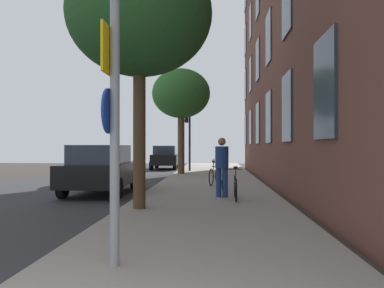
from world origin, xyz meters
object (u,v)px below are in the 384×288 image
object	(u,v)px
bicycle_3	(217,170)
car_1	(165,157)
bicycle_0	(235,187)
bicycle_1	(221,180)
sign_post	(113,115)
car_0	(101,169)
tree_far	(181,94)
pedestrian_0	(222,163)
traffic_light	(188,128)
bicycle_2	(214,175)
tree_near	(139,15)

from	to	relation	value
bicycle_3	car_1	size ratio (longest dim) A/B	0.41
bicycle_0	bicycle_1	world-z (taller)	bicycle_0
sign_post	car_1	distance (m)	23.24
bicycle_0	bicycle_3	xyz separation A→B (m)	(-0.49, 7.46, 0.02)
bicycle_0	car_0	distance (m)	4.81
tree_far	pedestrian_0	distance (m)	10.77
traffic_light	bicycle_2	distance (m)	9.24
tree_far	car_1	bearing A→B (deg)	104.67
car_1	tree_near	bearing A→B (deg)	-84.87
bicycle_0	car_1	distance (m)	17.22
bicycle_1	pedestrian_0	distance (m)	1.81
pedestrian_0	car_1	size ratio (longest dim) A/B	0.43
tree_far	bicycle_1	size ratio (longest dim) A/B	3.36
pedestrian_0	bicycle_1	bearing A→B (deg)	90.42
pedestrian_0	car_1	xyz separation A→B (m)	(-3.65, 16.23, -0.26)
car_1	bicycle_2	bearing A→B (deg)	-74.61
sign_post	tree_near	distance (m)	5.39
bicycle_3	car_0	size ratio (longest dim) A/B	0.40
tree_far	pedestrian_0	size ratio (longest dim) A/B	3.29
sign_post	tree_far	size ratio (longest dim) A/B	0.59
sign_post	car_0	world-z (taller)	sign_post
bicycle_3	car_0	distance (m)	6.67
sign_post	car_1	xyz separation A→B (m)	(-2.19, 23.10, -1.14)
bicycle_0	pedestrian_0	distance (m)	0.89
traffic_light	tree_near	bearing A→B (deg)	-90.62
tree_near	sign_post	bearing A→B (deg)	-83.37
bicycle_0	car_0	world-z (taller)	car_0
bicycle_1	bicycle_2	world-z (taller)	bicycle_2
pedestrian_0	sign_post	bearing A→B (deg)	-101.97
tree_near	bicycle_2	world-z (taller)	tree_near
bicycle_3	tree_far	bearing A→B (deg)	121.73
tree_near	bicycle_2	size ratio (longest dim) A/B	3.80
tree_far	bicycle_2	world-z (taller)	tree_far
bicycle_1	pedestrian_0	size ratio (longest dim) A/B	0.98
sign_post	bicycle_1	bearing A→B (deg)	80.42
traffic_light	pedestrian_0	xyz separation A→B (m)	(1.83, -12.61, -1.58)
sign_post	car_1	world-z (taller)	sign_post
pedestrian_0	traffic_light	bearing A→B (deg)	98.27
bicycle_3	tree_near	bearing A→B (deg)	-101.48
tree_far	bicycle_2	bearing A→B (deg)	-73.90
traffic_light	bicycle_2	bearing A→B (deg)	-79.68
pedestrian_0	bicycle_2	bearing A→B (deg)	93.41
pedestrian_0	car_0	bearing A→B (deg)	159.07
bicycle_1	traffic_light	bearing A→B (deg)	99.46
traffic_light	tree_far	bearing A→B (deg)	-94.43
tree_far	bicycle_3	world-z (taller)	tree_far
tree_far	bicycle_2	xyz separation A→B (m)	(1.81, -6.26, -3.92)
bicycle_2	bicycle_3	xyz separation A→B (m)	(0.10, 3.17, 0.02)
bicycle_2	car_1	bearing A→B (deg)	105.39
traffic_light	bicycle_3	xyz separation A→B (m)	(1.71, -5.66, -2.18)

